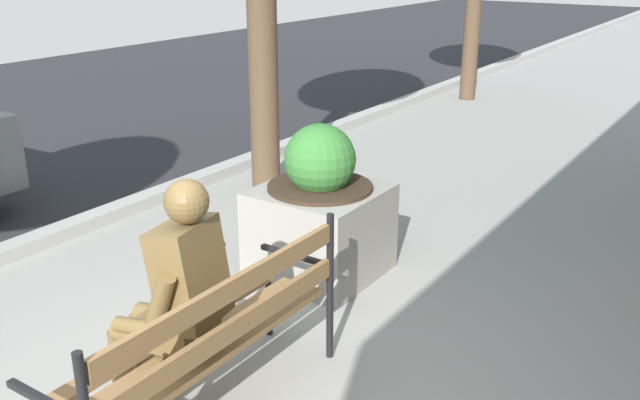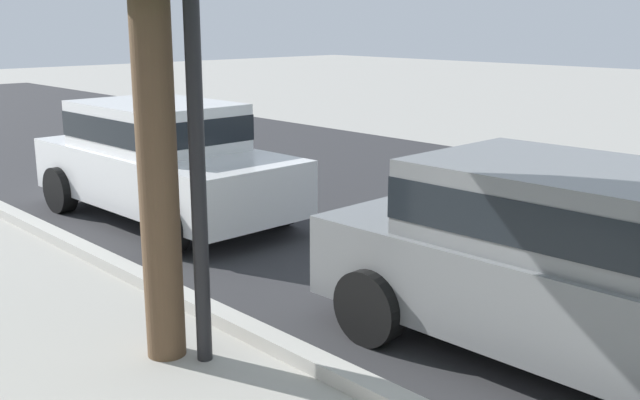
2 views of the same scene
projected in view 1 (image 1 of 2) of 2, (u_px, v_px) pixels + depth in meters
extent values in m
cube|color=olive|center=(221.00, 354.00, 3.56)|extent=(1.70, 0.11, 0.04)
cube|color=olive|center=(195.00, 343.00, 3.65)|extent=(1.70, 0.11, 0.04)
cube|color=olive|center=(170.00, 333.00, 3.75)|extent=(1.70, 0.11, 0.04)
cube|color=olive|center=(233.00, 329.00, 3.45)|extent=(1.70, 0.04, 0.11)
cube|color=olive|center=(231.00, 290.00, 3.38)|extent=(1.70, 0.04, 0.11)
cylinder|color=black|center=(269.00, 304.00, 4.52)|extent=(0.04, 0.04, 0.45)
cylinder|color=black|center=(330.00, 288.00, 4.19)|extent=(0.04, 0.04, 0.95)
cube|color=black|center=(293.00, 255.00, 4.28)|extent=(0.04, 0.48, 0.03)
cube|color=brown|center=(177.00, 326.00, 3.60)|extent=(0.39, 0.37, 0.16)
cube|color=brown|center=(190.00, 273.00, 3.46)|extent=(0.40, 0.35, 0.55)
sphere|color=brown|center=(186.00, 201.00, 3.32)|extent=(0.22, 0.22, 0.22)
cylinder|color=brown|center=(160.00, 301.00, 3.29)|extent=(0.12, 0.19, 0.29)
cylinder|color=brown|center=(138.00, 327.00, 3.40)|extent=(0.12, 0.28, 0.10)
cylinder|color=brown|center=(211.00, 264.00, 3.67)|extent=(0.12, 0.19, 0.29)
cylinder|color=brown|center=(192.00, 287.00, 3.79)|extent=(0.12, 0.28, 0.10)
cylinder|color=brown|center=(145.00, 335.00, 3.59)|extent=(0.19, 0.38, 0.14)
cylinder|color=brown|center=(122.00, 372.00, 3.76)|extent=(0.11, 0.11, 0.50)
cylinder|color=brown|center=(166.00, 319.00, 3.75)|extent=(0.19, 0.38, 0.14)
cylinder|color=brown|center=(143.00, 355.00, 3.91)|extent=(0.11, 0.11, 0.50)
cube|color=brown|center=(138.00, 385.00, 4.01)|extent=(0.15, 0.26, 0.07)
cube|color=brown|center=(145.00, 365.00, 4.12)|extent=(0.31, 0.23, 0.16)
cube|color=gray|center=(320.00, 231.00, 5.35)|extent=(0.88, 0.88, 0.69)
cylinder|color=#38281C|center=(320.00, 187.00, 5.23)|extent=(0.79, 0.79, 0.03)
sphere|color=#387A33|center=(320.00, 160.00, 5.16)|extent=(0.53, 0.53, 0.53)
cylinder|color=brown|center=(263.00, 48.00, 6.72)|extent=(0.29, 0.29, 2.96)
cylinder|color=brown|center=(472.00, 21.00, 11.20)|extent=(0.26, 0.26, 2.52)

